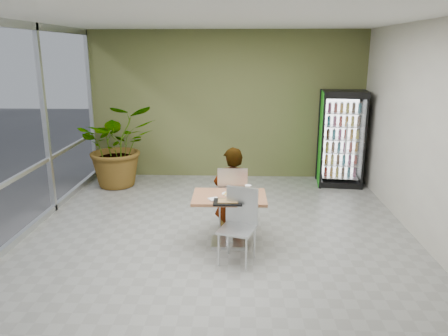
# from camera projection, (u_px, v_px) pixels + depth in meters

# --- Properties ---
(ground) EXTENTS (7.00, 7.00, 0.00)m
(ground) POSITION_uv_depth(u_px,v_px,m) (218.00, 240.00, 6.58)
(ground) COLOR gray
(ground) RESTS_ON ground
(room_envelope) EXTENTS (6.00, 7.00, 3.20)m
(room_envelope) POSITION_uv_depth(u_px,v_px,m) (218.00, 136.00, 6.16)
(room_envelope) COLOR beige
(room_envelope) RESTS_ON ground
(storefront_frame) EXTENTS (0.10, 7.00, 3.20)m
(storefront_frame) POSITION_uv_depth(u_px,v_px,m) (10.00, 134.00, 6.27)
(storefront_frame) COLOR silver
(storefront_frame) RESTS_ON ground
(dining_table) EXTENTS (1.07, 0.75, 0.75)m
(dining_table) POSITION_uv_depth(u_px,v_px,m) (229.00, 210.00, 6.32)
(dining_table) COLOR #B16F4C
(dining_table) RESTS_ON ground
(chair_far) EXTENTS (0.47, 0.47, 1.04)m
(chair_far) POSITION_uv_depth(u_px,v_px,m) (232.00, 193.00, 6.83)
(chair_far) COLOR silver
(chair_far) RESTS_ON ground
(chair_near) EXTENTS (0.56, 0.56, 1.00)m
(chair_near) POSITION_uv_depth(u_px,v_px,m) (240.00, 219.00, 5.85)
(chair_near) COLOR silver
(chair_near) RESTS_ON ground
(seated_woman) EXTENTS (0.61, 0.40, 1.63)m
(seated_woman) POSITION_uv_depth(u_px,v_px,m) (232.00, 197.00, 6.91)
(seated_woman) COLOR black
(seated_woman) RESTS_ON ground
(pizza_plate) EXTENTS (0.29, 0.22, 0.03)m
(pizza_plate) POSITION_uv_depth(u_px,v_px,m) (229.00, 193.00, 6.32)
(pizza_plate) COLOR white
(pizza_plate) RESTS_ON dining_table
(soda_cup) EXTENTS (0.10, 0.10, 0.17)m
(soda_cup) POSITION_uv_depth(u_px,v_px,m) (248.00, 191.00, 6.20)
(soda_cup) COLOR white
(soda_cup) RESTS_ON dining_table
(napkin_stack) EXTENTS (0.18, 0.18, 0.02)m
(napkin_stack) POSITION_uv_depth(u_px,v_px,m) (214.00, 199.00, 6.09)
(napkin_stack) COLOR white
(napkin_stack) RESTS_ON dining_table
(cafeteria_tray) EXTENTS (0.40, 0.29, 0.02)m
(cafeteria_tray) POSITION_uv_depth(u_px,v_px,m) (228.00, 202.00, 5.97)
(cafeteria_tray) COLOR black
(cafeteria_tray) RESTS_ON dining_table
(beverage_fridge) EXTENTS (0.98, 0.79, 1.98)m
(beverage_fridge) POSITION_uv_depth(u_px,v_px,m) (342.00, 139.00, 9.08)
(beverage_fridge) COLOR black
(beverage_fridge) RESTS_ON ground
(potted_plant) EXTENTS (1.92, 1.80, 1.73)m
(potted_plant) POSITION_uv_depth(u_px,v_px,m) (118.00, 145.00, 9.05)
(potted_plant) COLOR #345E25
(potted_plant) RESTS_ON ground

